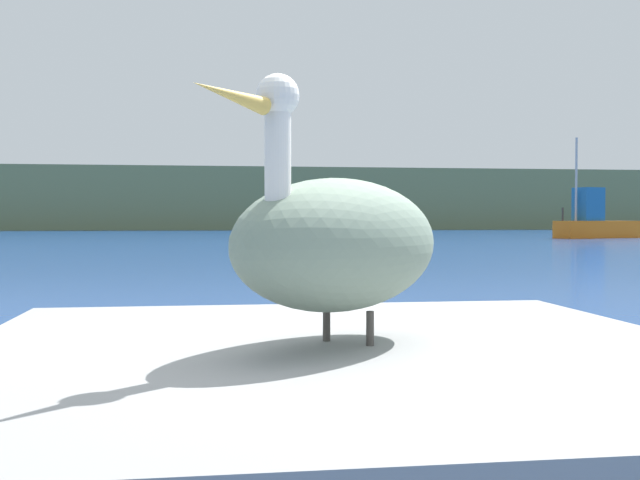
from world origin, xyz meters
name	(u,v)px	position (x,y,z in m)	size (l,w,h in m)	color
ground_plane	(400,446)	(0.00, 0.00, 0.00)	(260.00, 260.00, 0.00)	navy
hillside_backdrop	(217,200)	(0.00, 72.11, 2.87)	(140.00, 10.71, 5.74)	#6B7A51
pier_dock	(340,417)	(-0.36, -0.50, 0.28)	(2.86, 2.90, 0.55)	#949494
pelican	(339,242)	(-0.37, -0.51, 0.94)	(1.17, 1.22, 0.97)	gray
fishing_boat_orange	(595,222)	(19.52, 35.53, 0.87)	(5.10, 2.62, 5.28)	orange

